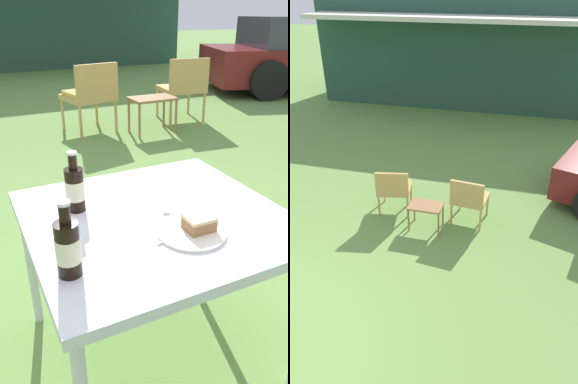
% 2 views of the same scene
% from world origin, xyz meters
% --- Properties ---
extents(ground_plane, '(60.00, 60.00, 0.00)m').
position_xyz_m(ground_plane, '(0.00, 0.00, 0.00)').
color(ground_plane, '#6B9347').
extents(cabin_building, '(9.36, 4.36, 3.31)m').
position_xyz_m(cabin_building, '(0.94, 10.96, 1.67)').
color(cabin_building, '#284C3D').
rests_on(cabin_building, ground_plane).
extents(wicker_chair_cushioned, '(0.65, 0.64, 0.85)m').
position_xyz_m(wicker_chair_cushioned, '(0.87, 3.43, 0.49)').
color(wicker_chair_cushioned, tan).
rests_on(wicker_chair_cushioned, ground_plane).
extents(wicker_chair_plain, '(0.61, 0.60, 0.85)m').
position_xyz_m(wicker_chair_plain, '(2.20, 3.40, 0.49)').
color(wicker_chair_plain, tan).
rests_on(wicker_chair_plain, ground_plane).
extents(garden_side_table, '(0.55, 0.37, 0.45)m').
position_xyz_m(garden_side_table, '(1.55, 3.06, 0.39)').
color(garden_side_table, '#996B42').
rests_on(garden_side_table, ground_plane).
extents(patio_table, '(0.95, 0.89, 0.70)m').
position_xyz_m(patio_table, '(0.00, 0.00, 0.64)').
color(patio_table, silver).
rests_on(patio_table, ground_plane).
extents(cake_on_plate, '(0.24, 0.24, 0.06)m').
position_xyz_m(cake_on_plate, '(0.06, -0.18, 0.72)').
color(cake_on_plate, silver).
rests_on(cake_on_plate, patio_table).
extents(cola_bottle_near, '(0.07, 0.07, 0.24)m').
position_xyz_m(cola_bottle_near, '(-0.26, 0.17, 0.79)').
color(cola_bottle_near, black).
rests_on(cola_bottle_near, patio_table).
extents(cola_bottle_far, '(0.07, 0.07, 0.24)m').
position_xyz_m(cola_bottle_far, '(-0.39, -0.21, 0.79)').
color(cola_bottle_far, black).
rests_on(cola_bottle_far, patio_table).
extents(fork, '(0.19, 0.04, 0.01)m').
position_xyz_m(fork, '(0.01, -0.17, 0.70)').
color(fork, silver).
rests_on(fork, patio_table).
extents(loose_bottle_cap, '(0.03, 0.03, 0.01)m').
position_xyz_m(loose_bottle_cap, '(0.04, -0.01, 0.70)').
color(loose_bottle_cap, silver).
rests_on(loose_bottle_cap, patio_table).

